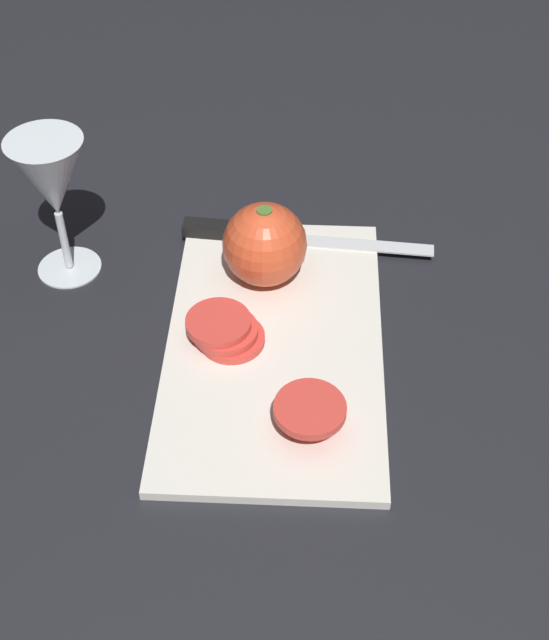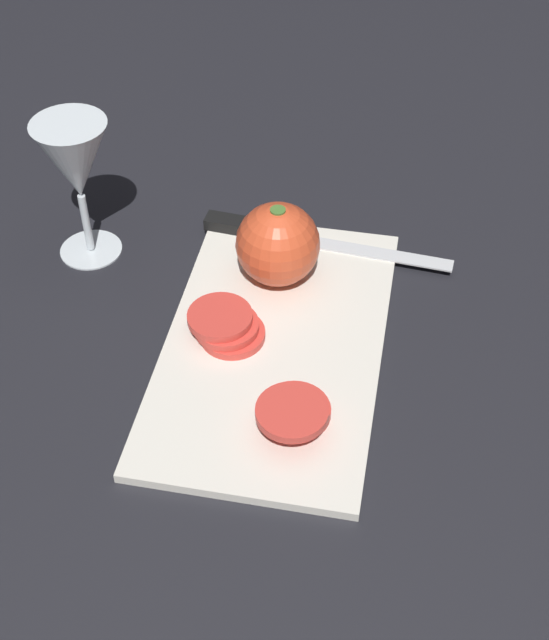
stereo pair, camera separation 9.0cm
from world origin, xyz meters
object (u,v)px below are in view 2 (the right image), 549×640
at_px(wine_glass, 75,166).
at_px(whole_tomato, 278,244).
at_px(tomato_slice_stack_near, 289,411).
at_px(knife, 271,232).
at_px(tomato_slice_stack_far, 226,326).

relative_size(wine_glass, whole_tomato, 1.83).
height_order(wine_glass, tomato_slice_stack_near, wine_glass).
bearing_deg(knife, whole_tomato, -68.29).
height_order(knife, tomato_slice_stack_near, tomato_slice_stack_near).
xyz_separation_m(knife, tomato_slice_stack_far, (-0.17, 0.01, 0.01)).
xyz_separation_m(whole_tomato, tomato_slice_stack_near, (-0.20, -0.05, -0.03)).
xyz_separation_m(wine_glass, tomato_slice_stack_near, (-0.22, -0.27, -0.09)).
bearing_deg(tomato_slice_stack_near, wine_glass, 51.37).
relative_size(whole_tomato, tomato_slice_stack_far, 1.14).
relative_size(wine_glass, tomato_slice_stack_far, 2.08).
xyz_separation_m(tomato_slice_stack_near, tomato_slice_stack_far, (0.10, 0.08, -0.00)).
bearing_deg(knife, wine_glass, -160.74).
distance_m(whole_tomato, tomato_slice_stack_near, 0.21).
xyz_separation_m(wine_glass, whole_tomato, (-0.02, -0.22, -0.06)).
relative_size(knife, tomato_slice_stack_near, 3.25).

